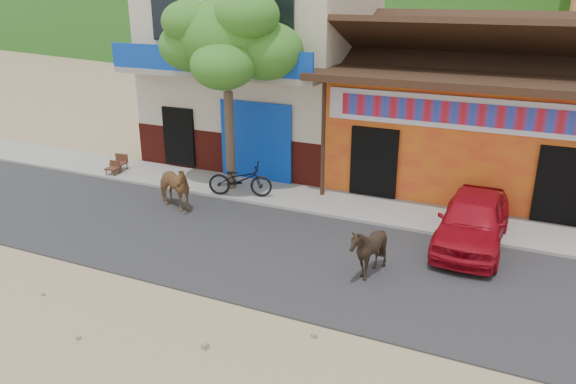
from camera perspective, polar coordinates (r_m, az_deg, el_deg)
name	(u,v)px	position (r m, az deg, el deg)	size (l,w,h in m)	color
ground	(288,318)	(11.13, 0.00, -12.72)	(120.00, 120.00, 0.00)	#9E825B
road	(333,263)	(13.13, 4.58, -7.22)	(60.00, 5.00, 0.04)	#28282B
sidewalk	(376,210)	(16.16, 8.90, -1.83)	(60.00, 2.00, 0.12)	gray
dance_club	(474,127)	(19.07, 18.40, 6.27)	(8.00, 6.00, 3.60)	orange
cafe_building	(265,61)	(20.90, -2.35, 13.16)	(7.00, 6.00, 7.00)	beige
tree	(228,92)	(16.89, -6.10, 10.08)	(3.00, 3.00, 6.00)	#2D721E
cow_tan	(172,187)	(16.25, -11.69, 0.53)	(0.71, 1.57, 1.32)	olive
cow_dark	(368,250)	(12.36, 8.16, -5.90)	(1.00, 1.12, 1.24)	black
red_car	(473,220)	(14.38, 18.26, -2.74)	(1.55, 3.85, 1.31)	#AA0C1A
scooter	(240,180)	(16.79, -4.88, 1.27)	(0.67, 1.93, 1.01)	black
cafe_chair_left	(112,163)	(19.60, -17.46, 2.87)	(0.38, 0.38, 0.82)	#4C2A19
cafe_chair_right	(118,156)	(19.97, -16.88, 3.50)	(0.46, 0.46, 0.99)	#4A2818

